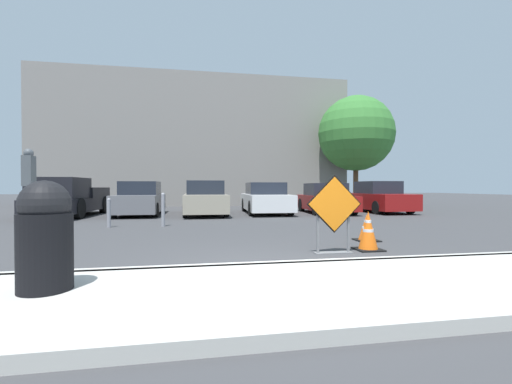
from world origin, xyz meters
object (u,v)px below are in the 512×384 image
parked_car_third (266,199)px  parking_meter (29,190)px  parked_car_second (205,199)px  bollard_nearest (163,209)px  parked_car_fifth (378,198)px  bollard_second (109,212)px  parked_car_fourth (326,199)px  traffic_cone_second (367,228)px  traffic_cone_nearest (368,231)px  trash_bin (45,235)px  road_closed_sign (334,211)px  pickup_truck (68,199)px  bollard_third (52,211)px  parked_car_nearest (140,200)px

parked_car_third → parking_meter: (-5.34, -11.21, 0.54)m
parked_car_third → parking_meter: size_ratio=2.94×
parked_car_second → bollard_nearest: bearing=72.1°
parked_car_fifth → bollard_second: bearing=21.4°
parked_car_fifth → parked_car_fourth: bearing=4.1°
traffic_cone_second → bollard_second: bearing=149.7°
traffic_cone_second → parked_car_second: size_ratio=0.14×
traffic_cone_nearest → trash_bin: bearing=-155.8°
road_closed_sign → parked_car_fourth: bearing=69.1°
road_closed_sign → bollard_second: (-5.18, 5.12, -0.33)m
pickup_truck → bollard_third: 4.53m
pickup_truck → parked_car_nearest: pickup_truck is taller
traffic_cone_nearest → traffic_cone_second: 1.21m
bollard_nearest → trash_bin: bearing=-94.9°
parked_car_second → bollard_nearest: 4.63m
traffic_cone_nearest → bollard_third: bollard_third is taller
traffic_cone_second → trash_bin: size_ratio=0.52×
parking_meter → bollard_third: bearing=108.7°
traffic_cone_second → parked_car_fifth: size_ratio=0.15×
parked_car_fifth → bollard_second: size_ratio=4.68×
parked_car_second → parked_car_fourth: bearing=179.2°
parked_car_nearest → parked_car_fifth: bearing=-179.9°
road_closed_sign → trash_bin: 4.64m
parked_car_second → trash_bin: 11.72m
traffic_cone_second → parked_car_fourth: 8.40m
road_closed_sign → traffic_cone_nearest: bearing=15.3°
parking_meter → parked_car_third: bearing=64.6°
road_closed_sign → bollard_third: 8.52m
traffic_cone_second → parked_car_third: 8.54m
bollard_second → bollard_third: (-1.62, -0.00, 0.06)m
parked_car_second → parking_meter: size_ratio=2.88×
parked_car_nearest → parked_car_fourth: parked_car_nearest is taller
parked_car_second → bollard_third: parked_car_second is taller
traffic_cone_second → parked_car_fourth: bearing=74.6°
parked_car_nearest → parked_car_fourth: bearing=178.5°
traffic_cone_nearest → parked_car_nearest: (-5.76, 9.54, 0.30)m
traffic_cone_second → parked_car_nearest: parked_car_nearest is taller
bollard_nearest → bollard_third: bollard_nearest is taller
bollard_nearest → bollard_second: size_ratio=1.17×
bollard_second → parked_car_second: bearing=55.0°
pickup_truck → parked_car_third: bearing=-175.0°
parked_car_second → parked_car_third: 2.86m
parked_car_fifth → bollard_third: 13.97m
parking_meter → trash_bin: bearing=-55.7°
bollard_nearest → parking_meter: bearing=-99.0°
pickup_truck → parked_car_fifth: pickup_truck is taller
parked_car_second → bollard_third: 6.44m
traffic_cone_nearest → parking_meter: bearing=-163.3°
road_closed_sign → parked_car_second: bearing=102.5°
road_closed_sign → parked_car_nearest: 10.95m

